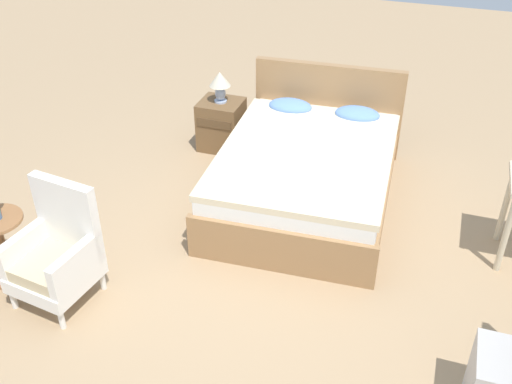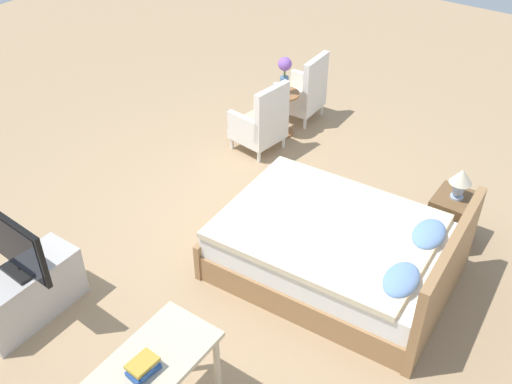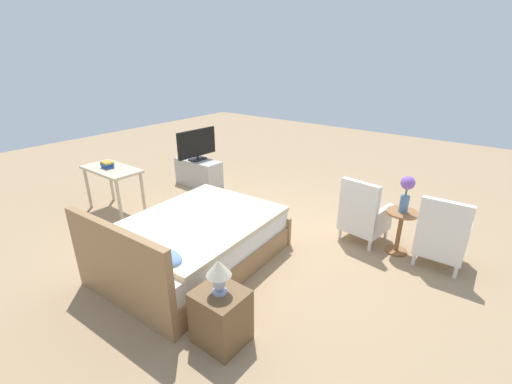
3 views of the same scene
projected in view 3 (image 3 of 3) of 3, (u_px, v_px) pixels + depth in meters
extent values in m
plane|color=#A38460|center=(253.00, 232.00, 5.06)|extent=(16.00, 16.00, 0.00)
cube|color=#997047|center=(195.00, 253.00, 4.28)|extent=(1.60, 2.22, 0.28)
cube|color=white|center=(194.00, 234.00, 4.18)|extent=(1.54, 2.13, 0.24)
cube|color=beige|center=(198.00, 221.00, 4.19)|extent=(1.58, 1.96, 0.06)
cube|color=#997047|center=(119.00, 269.00, 3.37)|extent=(1.53, 0.16, 0.96)
cube|color=#997047|center=(245.00, 218.00, 5.05)|extent=(1.53, 0.14, 0.40)
ellipsoid|color=#668ED1|center=(163.00, 258.00, 3.36)|extent=(0.45, 0.30, 0.14)
ellipsoid|color=#668ED1|center=(121.00, 238.00, 3.72)|extent=(0.45, 0.30, 0.14)
cylinder|color=white|center=(461.00, 254.00, 4.35)|extent=(0.04, 0.04, 0.16)
cylinder|color=white|center=(422.00, 243.00, 4.60)|extent=(0.04, 0.04, 0.16)
cylinder|color=white|center=(456.00, 272.00, 4.01)|extent=(0.04, 0.04, 0.16)
cylinder|color=white|center=(414.00, 259.00, 4.26)|extent=(0.04, 0.04, 0.16)
cube|color=white|center=(440.00, 247.00, 4.25)|extent=(0.56, 0.56, 0.12)
cube|color=#C6B289|center=(442.00, 239.00, 4.21)|extent=(0.51, 0.51, 0.10)
cube|color=white|center=(443.00, 227.00, 3.94)|extent=(0.54, 0.10, 0.64)
cube|color=white|center=(465.00, 239.00, 4.05)|extent=(0.09, 0.51, 0.26)
cube|color=white|center=(422.00, 228.00, 4.31)|extent=(0.09, 0.51, 0.26)
cylinder|color=white|center=(386.00, 234.00, 4.85)|extent=(0.04, 0.04, 0.16)
cylinder|color=white|center=(357.00, 223.00, 5.16)|extent=(0.04, 0.04, 0.16)
cylinder|color=white|center=(370.00, 245.00, 4.56)|extent=(0.04, 0.04, 0.16)
cylinder|color=white|center=(340.00, 233.00, 4.86)|extent=(0.04, 0.04, 0.16)
cube|color=white|center=(364.00, 225.00, 4.80)|extent=(0.61, 0.61, 0.12)
cube|color=#C6B289|center=(365.00, 218.00, 4.76)|extent=(0.56, 0.56, 0.10)
cube|color=white|center=(359.00, 205.00, 4.51)|extent=(0.55, 0.15, 0.64)
cube|color=white|center=(382.00, 218.00, 4.58)|extent=(0.14, 0.52, 0.26)
cube|color=white|center=(351.00, 207.00, 4.89)|extent=(0.14, 0.52, 0.26)
cylinder|color=#936038|center=(396.00, 251.00, 4.56)|extent=(0.28, 0.28, 0.03)
cylinder|color=#936038|center=(399.00, 232.00, 4.45)|extent=(0.06, 0.06, 0.54)
cylinder|color=#936038|center=(403.00, 213.00, 4.35)|extent=(0.40, 0.40, 0.02)
cylinder|color=#4C709E|center=(404.00, 204.00, 4.30)|extent=(0.11, 0.11, 0.22)
cylinder|color=#477538|center=(406.00, 192.00, 4.24)|extent=(0.02, 0.02, 0.10)
sphere|color=#8956B7|center=(408.00, 183.00, 4.20)|extent=(0.17, 0.17, 0.17)
cube|color=brown|center=(221.00, 317.00, 3.06)|extent=(0.44, 0.40, 0.53)
cube|color=brown|center=(236.00, 295.00, 3.17)|extent=(0.37, 0.01, 0.09)
cylinder|color=#9EADC6|center=(220.00, 291.00, 2.96)|extent=(0.13, 0.13, 0.02)
ellipsoid|color=#9EADC6|center=(219.00, 283.00, 2.92)|extent=(0.11, 0.11, 0.16)
cone|color=beige|center=(219.00, 268.00, 2.87)|extent=(0.22, 0.22, 0.15)
cube|color=#B7B2AD|center=(199.00, 173.00, 6.78)|extent=(0.96, 0.40, 0.52)
cube|color=black|center=(198.00, 159.00, 6.67)|extent=(0.22, 0.33, 0.03)
cylinder|color=black|center=(198.00, 157.00, 6.66)|extent=(0.04, 0.04, 0.05)
cube|color=black|center=(197.00, 143.00, 6.55)|extent=(0.10, 0.89, 0.52)
cube|color=black|center=(196.00, 143.00, 6.57)|extent=(0.06, 0.83, 0.46)
cylinder|color=beige|center=(143.00, 194.00, 5.51)|extent=(0.05, 0.05, 0.71)
cylinder|color=beige|center=(111.00, 181.00, 6.05)|extent=(0.05, 0.05, 0.71)
cylinder|color=beige|center=(119.00, 202.00, 5.21)|extent=(0.05, 0.05, 0.71)
cylinder|color=beige|center=(88.00, 188.00, 5.74)|extent=(0.05, 0.05, 0.71)
cube|color=beige|center=(111.00, 169.00, 5.48)|extent=(1.04, 0.52, 0.04)
cube|color=#284C8E|center=(108.00, 167.00, 5.49)|extent=(0.23, 0.16, 0.04)
cube|color=#284C8E|center=(107.00, 164.00, 5.47)|extent=(0.17, 0.16, 0.04)
cube|color=#B79333|center=(107.00, 162.00, 5.46)|extent=(0.21, 0.15, 0.03)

